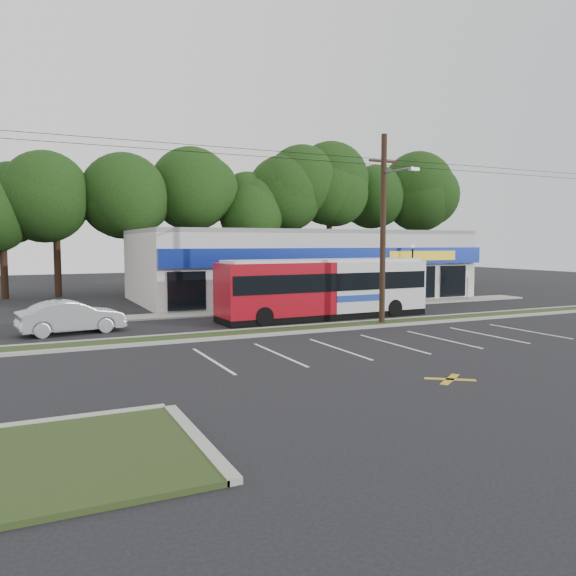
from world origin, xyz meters
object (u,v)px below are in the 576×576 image
(lamp_post, at_px, (412,266))
(car_silver, at_px, (72,317))
(pedestrian_a, at_px, (339,300))
(car_dark, at_px, (379,299))
(pedestrian_b, at_px, (387,297))
(sign_post, at_px, (468,280))
(utility_pole, at_px, (381,223))
(metrobus, at_px, (325,287))

(lamp_post, xyz_separation_m, car_silver, (-23.22, -3.92, -1.87))
(car_silver, bearing_deg, pedestrian_a, -94.86)
(car_dark, height_order, pedestrian_b, pedestrian_b)
(lamp_post, xyz_separation_m, sign_post, (5.00, -0.23, -1.12))
(utility_pole, bearing_deg, sign_post, 30.15)
(pedestrian_b, bearing_deg, pedestrian_a, 32.48)
(utility_pole, bearing_deg, car_silver, 165.27)
(lamp_post, bearing_deg, car_dark, -152.84)
(pedestrian_b, bearing_deg, car_dark, -28.05)
(pedestrian_a, relative_size, pedestrian_b, 0.94)
(lamp_post, distance_m, pedestrian_a, 8.41)
(utility_pole, distance_m, lamp_post, 11.67)
(metrobus, bearing_deg, lamp_post, 22.47)
(lamp_post, distance_m, pedestrian_b, 5.29)
(sign_post, height_order, metrobus, metrobus)
(metrobus, bearing_deg, car_silver, 176.58)
(metrobus, height_order, pedestrian_a, metrobus)
(car_silver, xyz_separation_m, pedestrian_b, (19.10, 1.12, 0.06))
(metrobus, relative_size, pedestrian_b, 7.43)
(car_dark, height_order, car_silver, car_silver)
(lamp_post, bearing_deg, sign_post, -2.58)
(sign_post, relative_size, car_dark, 0.53)
(car_silver, bearing_deg, metrobus, -100.58)
(lamp_post, relative_size, sign_post, 1.91)
(pedestrian_b, bearing_deg, lamp_post, -113.28)
(lamp_post, relative_size, car_silver, 0.87)
(utility_pole, xyz_separation_m, lamp_post, (8.17, 7.87, -2.74))
(car_dark, xyz_separation_m, pedestrian_b, (0.30, -0.53, 0.15))
(utility_pole, relative_size, lamp_post, 11.76)
(lamp_post, height_order, pedestrian_a, lamp_post)
(sign_post, distance_m, car_silver, 28.47)
(pedestrian_a, distance_m, pedestrian_b, 3.60)
(lamp_post, relative_size, pedestrian_b, 2.47)
(metrobus, bearing_deg, car_dark, 19.89)
(utility_pole, distance_m, car_silver, 16.23)
(metrobus, bearing_deg, utility_pole, -71.06)
(lamp_post, height_order, car_silver, lamp_post)
(pedestrian_a, bearing_deg, utility_pole, 46.26)
(metrobus, relative_size, pedestrian_a, 7.94)
(lamp_post, height_order, sign_post, lamp_post)
(utility_pole, xyz_separation_m, car_silver, (-15.05, 3.96, -4.61))
(car_silver, bearing_deg, pedestrian_b, -95.63)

